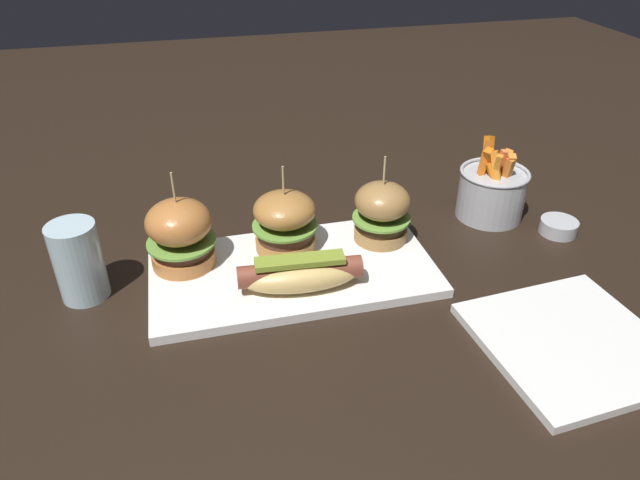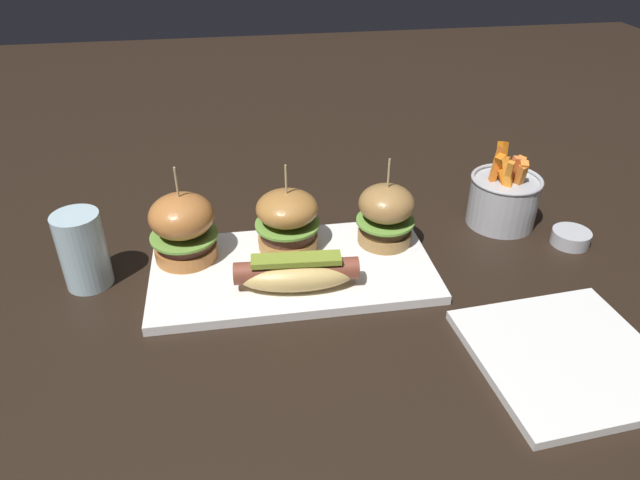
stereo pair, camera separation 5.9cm
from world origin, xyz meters
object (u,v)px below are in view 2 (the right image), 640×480
(slider_right, at_px, (386,214))
(sauce_ramekin, at_px, (571,237))
(fries_bucket, at_px, (503,198))
(side_plate, at_px, (567,357))
(water_glass, at_px, (83,250))
(slider_left, at_px, (183,227))
(hot_dog, at_px, (295,273))
(slider_center, at_px, (287,220))
(platter_main, at_px, (293,269))

(slider_right, xyz_separation_m, sauce_ramekin, (0.30, -0.03, -0.05))
(fries_bucket, height_order, sauce_ramekin, fries_bucket)
(fries_bucket, height_order, side_plate, fries_bucket)
(fries_bucket, bearing_deg, sauce_ramekin, -44.26)
(sauce_ramekin, xyz_separation_m, water_glass, (-0.73, 0.01, 0.04))
(slider_right, bearing_deg, slider_left, 179.25)
(hot_dog, height_order, slider_center, slider_center)
(side_plate, bearing_deg, slider_right, 119.19)
(fries_bucket, bearing_deg, hot_dog, -158.60)
(slider_center, height_order, fries_bucket, slider_center)
(slider_left, xyz_separation_m, fries_bucket, (0.51, 0.04, -0.02))
(side_plate, relative_size, water_glass, 1.93)
(platter_main, height_order, hot_dog, hot_dog)
(fries_bucket, bearing_deg, water_glass, -174.09)
(slider_right, bearing_deg, platter_main, -163.60)
(slider_center, xyz_separation_m, side_plate, (0.30, -0.29, -0.05))
(platter_main, xyz_separation_m, water_glass, (-0.29, 0.02, 0.05))
(platter_main, bearing_deg, sauce_ramekin, 1.31)
(slider_left, relative_size, slider_center, 1.08)
(slider_right, relative_size, fries_bucket, 1.04)
(side_plate, bearing_deg, water_glass, 156.59)
(hot_dog, relative_size, water_glass, 1.53)
(fries_bucket, bearing_deg, slider_center, -174.10)
(platter_main, xyz_separation_m, sauce_ramekin, (0.44, 0.01, 0.01))
(hot_dog, xyz_separation_m, water_glass, (-0.29, 0.07, 0.02))
(hot_dog, bearing_deg, slider_left, 146.60)
(platter_main, relative_size, slider_center, 3.00)
(sauce_ramekin, bearing_deg, slider_right, 173.50)
(slider_right, distance_m, sauce_ramekin, 0.30)
(fries_bucket, distance_m, water_glass, 0.65)
(slider_center, relative_size, fries_bucket, 1.02)
(platter_main, distance_m, water_glass, 0.29)
(fries_bucket, bearing_deg, slider_left, -175.23)
(slider_left, xyz_separation_m, slider_center, (0.15, 0.01, -0.01))
(sauce_ramekin, height_order, side_plate, sauce_ramekin)
(water_glass, bearing_deg, hot_dog, -14.61)
(slider_center, bearing_deg, slider_right, -3.59)
(hot_dog, bearing_deg, slider_center, 89.59)
(slider_left, xyz_separation_m, side_plate, (0.46, -0.28, -0.06))
(slider_center, height_order, side_plate, slider_center)
(platter_main, relative_size, side_plate, 1.89)
(sauce_ramekin, bearing_deg, platter_main, -178.69)
(slider_left, bearing_deg, slider_right, -0.75)
(slider_center, xyz_separation_m, sauce_ramekin, (0.44, -0.04, -0.05))
(hot_dog, xyz_separation_m, slider_left, (-0.15, 0.10, 0.03))
(platter_main, height_order, sauce_ramekin, sauce_ramekin)
(hot_dog, height_order, water_glass, water_glass)
(slider_left, xyz_separation_m, sauce_ramekin, (0.60, -0.04, -0.05))
(slider_right, bearing_deg, hot_dog, -147.60)
(hot_dog, relative_size, slider_right, 1.24)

